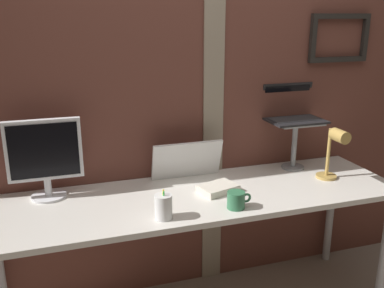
{
  "coord_description": "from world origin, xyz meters",
  "views": [
    {
      "loc": [
        -0.79,
        -2.0,
        1.67
      ],
      "look_at": [
        -0.11,
        0.1,
        1.0
      ],
      "focal_mm": 40.11,
      "sensor_mm": 36.0,
      "label": 1
    }
  ],
  "objects_px": {
    "desk_lamp": "(334,149)",
    "monitor": "(45,154)",
    "coffee_mug": "(236,200)",
    "whiteboard_panel": "(187,160)",
    "laptop": "(291,110)",
    "pen_cup": "(163,207)"
  },
  "relations": [
    {
      "from": "laptop",
      "to": "whiteboard_panel",
      "type": "relative_size",
      "value": 0.82
    },
    {
      "from": "desk_lamp",
      "to": "monitor",
      "type": "bearing_deg",
      "value": 170.65
    },
    {
      "from": "coffee_mug",
      "to": "whiteboard_panel",
      "type": "bearing_deg",
      "value": 103.79
    },
    {
      "from": "laptop",
      "to": "whiteboard_panel",
      "type": "distance_m",
      "value": 0.72
    },
    {
      "from": "monitor",
      "to": "laptop",
      "type": "distance_m",
      "value": 1.46
    },
    {
      "from": "whiteboard_panel",
      "to": "pen_cup",
      "type": "distance_m",
      "value": 0.53
    },
    {
      "from": "monitor",
      "to": "coffee_mug",
      "type": "height_order",
      "value": "monitor"
    },
    {
      "from": "laptop",
      "to": "pen_cup",
      "type": "xyz_separation_m",
      "value": [
        -0.94,
        -0.49,
        -0.29
      ]
    },
    {
      "from": "laptop",
      "to": "whiteboard_panel",
      "type": "height_order",
      "value": "laptop"
    },
    {
      "from": "laptop",
      "to": "monitor",
      "type": "bearing_deg",
      "value": -177.27
    },
    {
      "from": "desk_lamp",
      "to": "laptop",
      "type": "bearing_deg",
      "value": 107.29
    },
    {
      "from": "desk_lamp",
      "to": "pen_cup",
      "type": "xyz_separation_m",
      "value": [
        -1.04,
        -0.17,
        -0.13
      ]
    },
    {
      "from": "desk_lamp",
      "to": "coffee_mug",
      "type": "distance_m",
      "value": 0.71
    },
    {
      "from": "pen_cup",
      "to": "coffee_mug",
      "type": "height_order",
      "value": "pen_cup"
    },
    {
      "from": "monitor",
      "to": "pen_cup",
      "type": "xyz_separation_m",
      "value": [
        0.51,
        -0.42,
        -0.18
      ]
    },
    {
      "from": "pen_cup",
      "to": "coffee_mug",
      "type": "relative_size",
      "value": 1.13
    },
    {
      "from": "pen_cup",
      "to": "monitor",
      "type": "bearing_deg",
      "value": 140.53
    },
    {
      "from": "laptop",
      "to": "desk_lamp",
      "type": "bearing_deg",
      "value": -72.71
    },
    {
      "from": "whiteboard_panel",
      "to": "desk_lamp",
      "type": "relative_size",
      "value": 1.32
    },
    {
      "from": "whiteboard_panel",
      "to": "coffee_mug",
      "type": "distance_m",
      "value": 0.48
    },
    {
      "from": "monitor",
      "to": "pen_cup",
      "type": "height_order",
      "value": "monitor"
    },
    {
      "from": "pen_cup",
      "to": "coffee_mug",
      "type": "distance_m",
      "value": 0.37
    }
  ]
}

